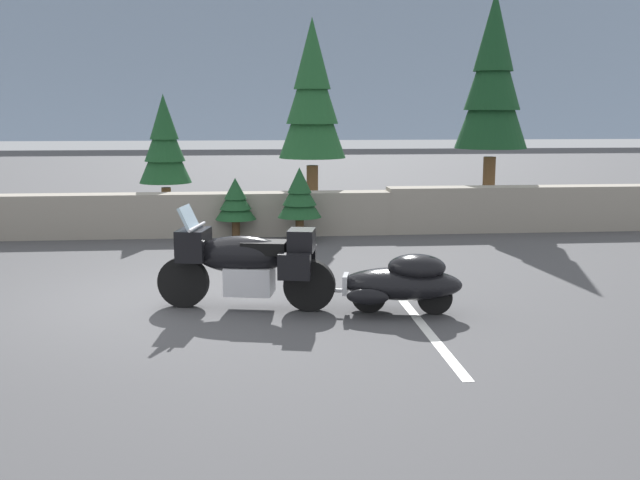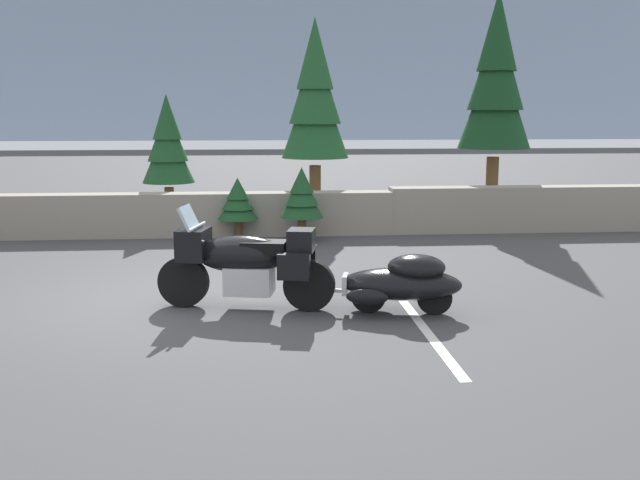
% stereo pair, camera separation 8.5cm
% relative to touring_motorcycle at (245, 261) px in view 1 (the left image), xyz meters
% --- Properties ---
extents(ground_plane, '(80.00, 80.00, 0.00)m').
position_rel_touring_motorcycle_xyz_m(ground_plane, '(-1.07, 0.44, -0.62)').
color(ground_plane, '#424244').
extents(stone_guard_wall, '(24.00, 0.57, 0.95)m').
position_rel_touring_motorcycle_xyz_m(stone_guard_wall, '(-0.75, 5.80, -0.16)').
color(stone_guard_wall, gray).
rests_on(stone_guard_wall, ground).
extents(distant_ridgeline, '(240.00, 80.00, 16.00)m').
position_rel_touring_motorcycle_xyz_m(distant_ridgeline, '(-1.07, 95.83, 7.38)').
color(distant_ridgeline, '#7F93AD').
rests_on(distant_ridgeline, ground).
extents(touring_motorcycle, '(2.29, 1.02, 1.33)m').
position_rel_touring_motorcycle_xyz_m(touring_motorcycle, '(0.00, 0.00, 0.00)').
color(touring_motorcycle, black).
rests_on(touring_motorcycle, ground).
extents(car_shaped_trailer, '(2.23, 1.00, 0.76)m').
position_rel_touring_motorcycle_xyz_m(car_shaped_trailer, '(1.97, -0.41, -0.21)').
color(car_shaped_trailer, black).
rests_on(car_shaped_trailer, ground).
extents(pine_tree_tall, '(1.62, 1.62, 5.16)m').
position_rel_touring_motorcycle_xyz_m(pine_tree_tall, '(5.53, 7.19, 2.61)').
color(pine_tree_tall, brown).
rests_on(pine_tree_tall, ground).
extents(pine_tree_secondary, '(1.50, 1.50, 4.55)m').
position_rel_touring_motorcycle_xyz_m(pine_tree_secondary, '(1.48, 7.31, 2.22)').
color(pine_tree_secondary, brown).
rests_on(pine_tree_secondary, ground).
extents(pine_tree_far_right, '(1.16, 1.16, 2.89)m').
position_rel_touring_motorcycle_xyz_m(pine_tree_far_right, '(-1.79, 7.42, 1.19)').
color(pine_tree_far_right, brown).
rests_on(pine_tree_far_right, ground).
extents(pine_sapling_near, '(0.81, 0.81, 1.22)m').
position_rel_touring_motorcycle_xyz_m(pine_sapling_near, '(-0.21, 5.34, 0.14)').
color(pine_sapling_near, brown).
rests_on(pine_sapling_near, ground).
extents(pine_sapling_farther, '(0.86, 0.86, 1.45)m').
position_rel_touring_motorcycle_xyz_m(pine_sapling_farther, '(1.04, 5.00, 0.28)').
color(pine_sapling_farther, brown).
rests_on(pine_sapling_farther, ground).
extents(parking_stripe_marker, '(0.12, 3.60, 0.01)m').
position_rel_touring_motorcycle_xyz_m(parking_stripe_marker, '(2.10, -1.06, -0.62)').
color(parking_stripe_marker, silver).
rests_on(parking_stripe_marker, ground).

